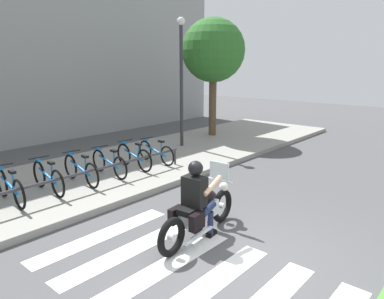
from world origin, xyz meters
The scene contains 17 objects.
ground_plane centered at (0.00, 0.00, 0.00)m, with size 48.00×48.00×0.00m, color #4C4C4F.
sidewalk centered at (0.00, 5.44, 0.07)m, with size 24.00×4.40×0.15m, color gray.
crosswalk_stripe_2 centered at (-0.87, 0.00, 0.00)m, with size 2.80×0.40×0.01m, color white.
crosswalk_stripe_3 centered at (-0.87, 0.80, 0.00)m, with size 2.80×0.40×0.01m, color white.
crosswalk_stripe_4 centered at (-0.87, 1.60, 0.00)m, with size 2.80×0.40×0.01m, color white.
crosswalk_stripe_5 centered at (-0.87, 2.40, 0.00)m, with size 2.80×0.40×0.01m, color white.
motorcycle centered at (0.26, 1.03, 0.46)m, with size 2.25×0.71×1.25m.
rider centered at (0.18, 1.03, 0.83)m, with size 0.66×0.58×1.45m.
bicycle_1 centered at (-1.43, 4.86, 0.50)m, with size 0.48×1.67×0.78m.
bicycle_2 centered at (-0.59, 4.86, 0.51)m, with size 0.48×1.65×0.78m.
bicycle_3 centered at (0.25, 4.86, 0.50)m, with size 0.48×1.71×0.77m.
bicycle_4 centered at (1.10, 4.86, 0.49)m, with size 0.48×1.66×0.75m.
bicycle_5 centered at (1.94, 4.86, 0.51)m, with size 0.48×1.63×0.78m.
bicycle_6 centered at (2.79, 4.86, 0.48)m, with size 0.48×1.63×0.72m.
bike_rack centered at (0.25, 4.30, 0.58)m, with size 5.66×0.07×0.49m.
street_lamp centered at (5.00, 5.84, 2.75)m, with size 0.28×0.28×4.57m.
tree_near_rack centered at (7.30, 6.24, 3.54)m, with size 2.52×2.52×4.83m.
Camera 1 is at (-4.29, -2.74, 3.04)m, focal length 33.37 mm.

